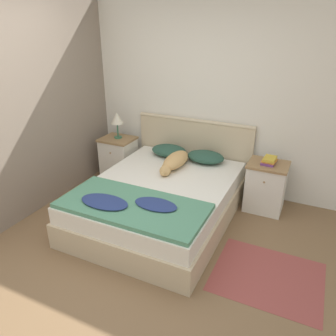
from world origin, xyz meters
name	(u,v)px	position (x,y,z in m)	size (l,w,h in m)	color
ground_plane	(112,269)	(0.00, 0.00, 0.00)	(16.00, 16.00, 0.00)	brown
wall_back	(196,95)	(0.00, 2.13, 1.27)	(9.00, 0.06, 2.55)	silver
wall_side_left	(53,101)	(-1.50, 1.05, 1.27)	(0.06, 3.10, 2.55)	gray
bed	(161,201)	(0.01, 1.01, 0.24)	(1.58, 2.05, 0.48)	#C6B28E
headboard	(193,151)	(0.01, 2.06, 0.51)	(1.66, 0.06, 0.97)	#C6B28E
nightstand_left	(119,158)	(-1.06, 1.76, 0.31)	(0.47, 0.42, 0.62)	silver
nightstand_right	(266,187)	(1.09, 1.76, 0.31)	(0.47, 0.42, 0.62)	silver
pillow_left	(169,151)	(-0.25, 1.81, 0.55)	(0.49, 0.35, 0.14)	#284C3D
pillow_right	(206,157)	(0.28, 1.81, 0.55)	(0.49, 0.35, 0.14)	#284C3D
quilt	(131,205)	(0.00, 0.39, 0.51)	(1.49, 0.71, 0.08)	#4C8466
dog	(175,161)	(-0.01, 1.49, 0.56)	(0.24, 0.78, 0.17)	tan
book_stack	(269,161)	(1.09, 1.77, 0.66)	(0.17, 0.22, 0.08)	#703D7F
table_lamp	(117,119)	(-1.06, 1.79, 0.90)	(0.18, 0.18, 0.37)	#336B4C
rug	(267,276)	(1.37, 0.54, 0.00)	(0.98, 0.84, 0.00)	#93423D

